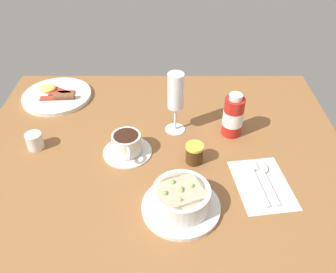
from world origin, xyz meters
TOP-DOWN VIEW (x-y plane):
  - ground_plane at (0.00, 0.00)cm, footprint 110.00×84.00cm
  - porridge_bowl at (5.34, -23.98)cm, footprint 19.38×19.38cm
  - cutlery_setting at (27.10, -15.66)cm, footprint 16.20×21.06cm
  - coffee_cup at (-9.64, -3.32)cm, footprint 14.20×14.20cm
  - creamer_jug at (-36.87, -0.90)cm, footprint 5.82×4.82cm
  - wine_glass at (4.41, 7.76)cm, footprint 6.26×6.26cm
  - jam_jar at (9.53, -6.91)cm, footprint 5.06×5.06cm
  - sauce_bottle_red at (21.78, 5.94)cm, footprint 6.19×6.19cm
  - breakfast_plate at (-37.53, 26.33)cm, footprint 24.16×24.16cm

SIDE VIEW (x-z plane):
  - ground_plane at x=0.00cm, z-range -3.00..0.00cm
  - cutlery_setting at x=27.10cm, z-range -0.21..0.69cm
  - breakfast_plate at x=-37.53cm, z-range -0.92..2.78cm
  - creamer_jug at x=-36.87cm, z-range -0.21..5.27cm
  - coffee_cup at x=-9.64cm, z-range -0.29..6.12cm
  - jam_jar at x=9.53cm, z-range 0.03..5.85cm
  - porridge_bowl at x=5.34cm, z-range -0.37..7.14cm
  - sauce_bottle_red at x=21.78cm, z-range -0.59..13.48cm
  - wine_glass at x=4.41cm, z-range 3.16..22.94cm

